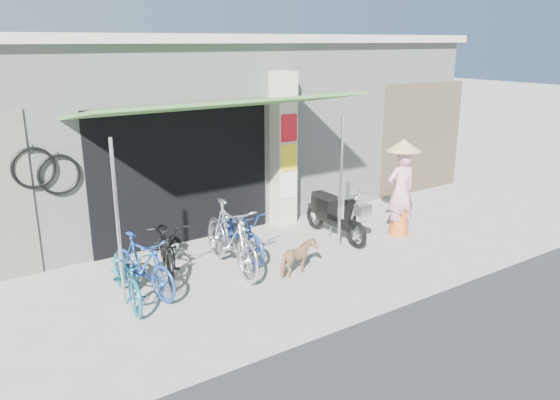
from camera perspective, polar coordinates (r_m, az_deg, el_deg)
ground at (r=8.76m, az=4.82°, el=-7.61°), size 80.00×80.00×0.00m
bicycle_shop at (r=12.49m, az=-10.00°, el=8.21°), size 12.30×5.30×3.66m
shop_pillar at (r=10.68m, az=0.28°, el=5.27°), size 0.42×0.44×3.00m
awning at (r=8.92m, az=-6.10°, el=9.59°), size 4.60×1.88×2.72m
neighbour_right at (r=13.56m, az=14.60°, el=6.28°), size 2.60×0.06×2.60m
bike_teal at (r=7.97m, az=-15.68°, el=-7.45°), size 0.72×1.63×0.83m
bike_blue at (r=8.13m, az=-14.14°, el=-6.60°), size 0.77×1.54×0.89m
bike_black at (r=8.75m, az=-11.80°, el=-4.65°), size 1.10×1.88×0.93m
bike_silver at (r=8.67m, az=-5.17°, el=-3.87°), size 0.66×1.90×1.12m
bike_navy at (r=9.27m, az=-4.31°, el=-3.42°), size 0.56×1.61×0.84m
street_dog at (r=8.56m, az=1.91°, el=-6.11°), size 0.72×0.44×0.56m
moped at (r=10.16m, az=5.62°, el=-1.50°), size 0.50×1.75×0.99m
nun at (r=10.41m, az=12.54°, el=1.20°), size 0.65×0.64×1.83m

